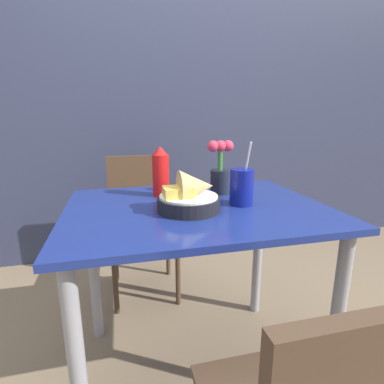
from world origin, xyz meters
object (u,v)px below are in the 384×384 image
chair_far_window (141,211)px  food_basket (191,196)px  drink_cup (242,188)px  flower_vase (220,170)px  ketchup_bottle (161,172)px

chair_far_window → food_basket: 0.87m
food_basket → drink_cup: bearing=7.0°
chair_far_window → flower_vase: bearing=-62.0°
ketchup_bottle → flower_vase: bearing=-5.1°
food_basket → ketchup_bottle: ketchup_bottle is taller
drink_cup → flower_vase: bearing=97.8°
drink_cup → chair_far_window: bearing=113.6°
chair_far_window → flower_vase: (0.32, -0.59, 0.36)m
food_basket → ketchup_bottle: size_ratio=1.08×
chair_far_window → flower_vase: 0.76m
flower_vase → chair_far_window: bearing=118.0°
food_basket → chair_far_window: bearing=99.2°
chair_far_window → ketchup_bottle: (0.05, -0.57, 0.36)m
chair_far_window → drink_cup: 0.91m
drink_cup → food_basket: bearing=-173.0°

